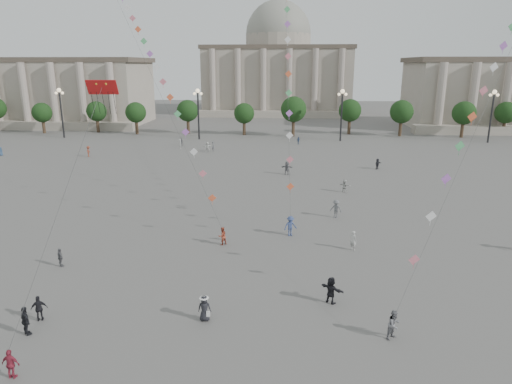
{
  "coord_description": "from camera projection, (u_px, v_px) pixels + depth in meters",
  "views": [
    {
      "loc": [
        4.41,
        -26.15,
        15.52
      ],
      "look_at": [
        1.57,
        12.0,
        4.78
      ],
      "focal_mm": 32.0,
      "sensor_mm": 36.0,
      "label": 1
    }
  ],
  "objects": [
    {
      "name": "tree_row",
      "position": [
        271.0,
        111.0,
        103.05
      ],
      "size": [
        137.12,
        5.12,
        8.0
      ],
      "color": "#3B2E1D",
      "rests_on": "ground"
    },
    {
      "name": "dragon_kite",
      "position": [
        102.0,
        99.0,
        32.21
      ],
      "size": [
        2.21,
        6.81,
        17.99
      ],
      "color": "#B41313",
      "rests_on": "ground"
    },
    {
      "name": "person_crowd_4",
      "position": [
        208.0,
        147.0,
        83.39
      ],
      "size": [
        1.8,
        1.21,
        1.86
      ],
      "primitive_type": "imported",
      "rotation": [
        0.0,
        0.0,
        3.57
      ],
      "color": "silver",
      "rests_on": "ground"
    },
    {
      "name": "kite_flyer_2",
      "position": [
        394.0,
        325.0,
        26.54
      ],
      "size": [
        1.11,
        1.08,
        1.8
      ],
      "primitive_type": "imported",
      "rotation": [
        0.0,
        0.0,
        0.68
      ],
      "color": "slate",
      "rests_on": "ground"
    },
    {
      "name": "person_crowd_19",
      "position": [
        1.0,
        151.0,
        80.12
      ],
      "size": [
        0.81,
        0.57,
        1.56
      ],
      "primitive_type": "imported",
      "rotation": [
        0.0,
        0.0,
        6.19
      ],
      "color": "#345176",
      "rests_on": "ground"
    },
    {
      "name": "kite_flyer_1",
      "position": [
        290.0,
        226.0,
        42.58
      ],
      "size": [
        1.42,
        1.16,
        1.92
      ],
      "primitive_type": "imported",
      "rotation": [
        0.0,
        0.0,
        0.42
      ],
      "color": "navy",
      "rests_on": "ground"
    },
    {
      "name": "tourist_0",
      "position": [
        11.0,
        364.0,
        23.17
      ],
      "size": [
        0.98,
        0.46,
        1.64
      ],
      "primitive_type": "imported",
      "rotation": [
        0.0,
        0.0,
        3.08
      ],
      "color": "#A02B40",
      "rests_on": "ground"
    },
    {
      "name": "lamp_post_far_west",
      "position": [
        60.0,
        104.0,
        98.06
      ],
      "size": [
        2.0,
        0.9,
        10.65
      ],
      "color": "#262628",
      "rests_on": "ground"
    },
    {
      "name": "person_crowd_18",
      "position": [
        213.0,
        146.0,
        84.27
      ],
      "size": [
        0.5,
        0.69,
        1.76
      ],
      "primitive_type": "imported",
      "rotation": [
        0.0,
        0.0,
        1.69
      ],
      "color": "slate",
      "rests_on": "ground"
    },
    {
      "name": "kite_train_west",
      "position": [
        128.0,
        13.0,
        55.91
      ],
      "size": [
        27.31,
        38.83,
        60.69
      ],
      "color": "#3F3F3F",
      "rests_on": "ground"
    },
    {
      "name": "lamp_post_mid_east",
      "position": [
        342.0,
        105.0,
        93.77
      ],
      "size": [
        2.0,
        0.9,
        10.65
      ],
      "color": "#262628",
      "rests_on": "ground"
    },
    {
      "name": "hat_person",
      "position": [
        204.0,
        308.0,
        28.42
      ],
      "size": [
        0.83,
        0.6,
        1.69
      ],
      "color": "black",
      "rests_on": "ground"
    },
    {
      "name": "person_crowd_12",
      "position": [
        287.0,
        168.0,
        66.38
      ],
      "size": [
        1.85,
        0.81,
        1.93
      ],
      "primitive_type": "imported",
      "rotation": [
        0.0,
        0.0,
        3.01
      ],
      "color": "slate",
      "rests_on": "ground"
    },
    {
      "name": "hall_central",
      "position": [
        278.0,
        68.0,
        149.84
      ],
      "size": [
        48.3,
        34.3,
        35.5
      ],
      "color": "gray",
      "rests_on": "ground"
    },
    {
      "name": "ground",
      "position": [
        218.0,
        312.0,
        29.62
      ],
      "size": [
        360.0,
        360.0,
        0.0
      ],
      "primitive_type": "plane",
      "color": "#565351",
      "rests_on": "ground"
    },
    {
      "name": "person_crowd_7",
      "position": [
        345.0,
        186.0,
        57.18
      ],
      "size": [
        1.53,
        1.21,
        1.63
      ],
      "primitive_type": "imported",
      "rotation": [
        0.0,
        0.0,
        2.58
      ],
      "color": "#BBBBB6",
      "rests_on": "ground"
    },
    {
      "name": "kite_flyer_0",
      "position": [
        222.0,
        236.0,
        40.48
      ],
      "size": [
        1.01,
        0.98,
        1.64
      ],
      "primitive_type": "imported",
      "rotation": [
        0.0,
        0.0,
        3.82
      ],
      "color": "#A1402B",
      "rests_on": "ground"
    },
    {
      "name": "tourist_4",
      "position": [
        39.0,
        308.0,
        28.43
      ],
      "size": [
        1.06,
        0.73,
        1.67
      ],
      "primitive_type": "imported",
      "rotation": [
        0.0,
        0.0,
        3.51
      ],
      "color": "black",
      "rests_on": "ground"
    },
    {
      "name": "person_crowd_13",
      "position": [
        353.0,
        240.0,
        39.32
      ],
      "size": [
        0.75,
        0.73,
        1.75
      ],
      "primitive_type": "imported",
      "rotation": [
        0.0,
        0.0,
        2.42
      ],
      "color": "#AFAFAB",
      "rests_on": "ground"
    },
    {
      "name": "person_crowd_3",
      "position": [
        331.0,
        290.0,
        30.52
      ],
      "size": [
        1.7,
        1.5,
        1.86
      ],
      "primitive_type": "imported",
      "rotation": [
        0.0,
        0.0,
        2.48
      ],
      "color": "black",
      "rests_on": "ground"
    },
    {
      "name": "person_crowd_17",
      "position": [
        89.0,
        151.0,
        79.29
      ],
      "size": [
        0.89,
        1.3,
        1.85
      ],
      "primitive_type": "imported",
      "rotation": [
        0.0,
        0.0,
        1.75
      ],
      "color": "brown",
      "rests_on": "ground"
    },
    {
      "name": "person_crowd_9",
      "position": [
        378.0,
        164.0,
        69.77
      ],
      "size": [
        1.37,
        1.49,
        1.65
      ],
      "primitive_type": "imported",
      "rotation": [
        0.0,
        0.0,
        0.87
      ],
      "color": "#222328",
      "rests_on": "ground"
    },
    {
      "name": "tourist_1",
      "position": [
        26.0,
        321.0,
        26.89
      ],
      "size": [
        1.12,
        1.02,
        1.83
      ],
      "primitive_type": "imported",
      "rotation": [
        0.0,
        0.0,
        2.46
      ],
      "color": "black",
      "rests_on": "ground"
    },
    {
      "name": "person_crowd_6",
      "position": [
        336.0,
        209.0,
        47.61
      ],
      "size": [
        1.43,
        1.11,
        1.94
      ],
      "primitive_type": "imported",
      "rotation": [
        0.0,
        0.0,
        5.92
      ],
      "color": "slate",
      "rests_on": "ground"
    },
    {
      "name": "person_crowd_16",
      "position": [
        181.0,
        142.0,
        89.55
      ],
      "size": [
        0.98,
        0.73,
        1.54
      ],
      "primitive_type": "imported",
      "rotation": [
        0.0,
        0.0,
        0.44
      ],
      "color": "#5D5C61",
      "rests_on": "ground"
    },
    {
      "name": "lamp_post_mid_west",
      "position": [
        198.0,
        105.0,
        95.92
      ],
      "size": [
        2.0,
        0.9,
        10.65
      ],
      "color": "#262628",
      "rests_on": "ground"
    },
    {
      "name": "lamp_post_far_east",
      "position": [
        493.0,
        106.0,
        91.62
      ],
      "size": [
        2.0,
        0.9,
        10.65
      ],
      "color": "#262628",
      "rests_on": "ground"
    },
    {
      "name": "tourist_3",
      "position": [
        60.0,
        258.0,
        36.08
      ],
      "size": [
        0.92,
        0.88,
        1.54
      ],
      "primitive_type": "imported",
      "rotation": [
        0.0,
        0.0,
        2.4
      ],
      "color": "#58595D",
      "rests_on": "ground"
    },
    {
      "name": "person_crowd_0",
      "position": [
        298.0,
        140.0,
        91.67
      ],
      "size": [
        0.94,
        0.78,
        1.5
      ],
      "primitive_type": "imported",
      "rotation": [
        0.0,
        0.0,
        0.56
      ],
      "color": "navy",
      "rests_on": "ground"
    },
    {
      "name": "person_crowd_10",
      "position": [
        180.0,
        144.0,
        86.75
      ],
      "size": [
        0.64,
        0.77,
        1.81
      ],
      "primitive_type": "imported",
      "rotation": [
        0.0,
        0.0,
        1.93
      ],
      "color": "#B5B6B1",
      "rests_on": "ground"
    }
  ]
}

